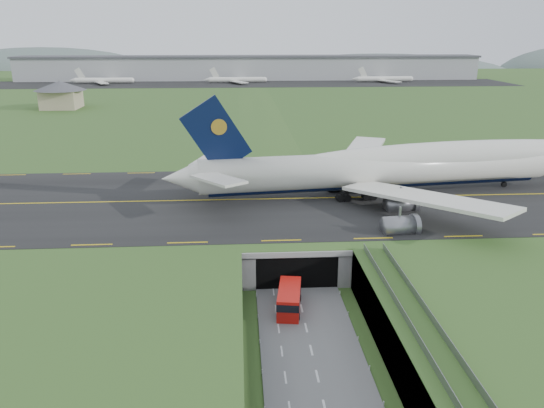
{
  "coord_description": "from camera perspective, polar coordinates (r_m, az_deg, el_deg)",
  "views": [
    {
      "loc": [
        -7.98,
        -61.72,
        35.88
      ],
      "look_at": [
        -2.92,
        20.0,
        9.36
      ],
      "focal_mm": 35.0,
      "sensor_mm": 36.0,
      "label": 1
    }
  ],
  "objects": [
    {
      "name": "ground",
      "position": [
        71.84,
        3.38,
        -12.05
      ],
      "size": [
        900.0,
        900.0,
        0.0
      ],
      "primitive_type": "plane",
      "color": "#2F5321",
      "rests_on": "ground"
    },
    {
      "name": "airfield_deck",
      "position": [
        70.39,
        3.43,
        -9.93
      ],
      "size": [
        800.0,
        800.0,
        6.0
      ],
      "primitive_type": "cube",
      "color": "gray",
      "rests_on": "ground"
    },
    {
      "name": "trench_road",
      "position": [
        65.45,
        4.19,
        -15.24
      ],
      "size": [
        12.0,
        75.0,
        0.2
      ],
      "primitive_type": "cube",
      "color": "slate",
      "rests_on": "ground"
    },
    {
      "name": "taxiway",
      "position": [
        99.62,
        1.21,
        0.54
      ],
      "size": [
        800.0,
        44.0,
        0.18
      ],
      "primitive_type": "cube",
      "color": "black",
      "rests_on": "airfield_deck"
    },
    {
      "name": "tunnel_portal",
      "position": [
        85.29,
        2.1,
        -4.5
      ],
      "size": [
        17.0,
        22.3,
        6.0
      ],
      "color": "gray",
      "rests_on": "ground"
    },
    {
      "name": "guideway",
      "position": [
        55.76,
        17.73,
        -16.25
      ],
      "size": [
        3.0,
        53.0,
        7.05
      ],
      "color": "#A8A8A3",
      "rests_on": "ground"
    },
    {
      "name": "jumbo_jet",
      "position": [
        105.65,
        14.74,
        3.99
      ],
      "size": [
        95.6,
        60.97,
        20.31
      ],
      "rotation": [
        0.0,
        0.0,
        0.12
      ],
      "color": "white",
      "rests_on": "ground"
    },
    {
      "name": "shuttle_tram",
      "position": [
        72.46,
        1.87,
        -10.17
      ],
      "size": [
        4.05,
        8.17,
        3.18
      ],
      "rotation": [
        0.0,
        0.0,
        -0.15
      ],
      "color": "red",
      "rests_on": "ground"
    },
    {
      "name": "service_building",
      "position": [
        237.85,
        -21.79,
        11.09
      ],
      "size": [
        20.55,
        20.55,
        11.21
      ],
      "rotation": [
        0.0,
        0.0,
        -0.0
      ],
      "color": "tan",
      "rests_on": "ground"
    },
    {
      "name": "cargo_terminal",
      "position": [
        361.89,
        -2.36,
        14.46
      ],
      "size": [
        320.0,
        67.0,
        15.6
      ],
      "color": "#B2B2B2",
      "rests_on": "ground"
    },
    {
      "name": "distant_hills",
      "position": [
        498.62,
        4.94,
        13.3
      ],
      "size": [
        700.0,
        91.0,
        60.0
      ],
      "color": "slate",
      "rests_on": "ground"
    }
  ]
}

